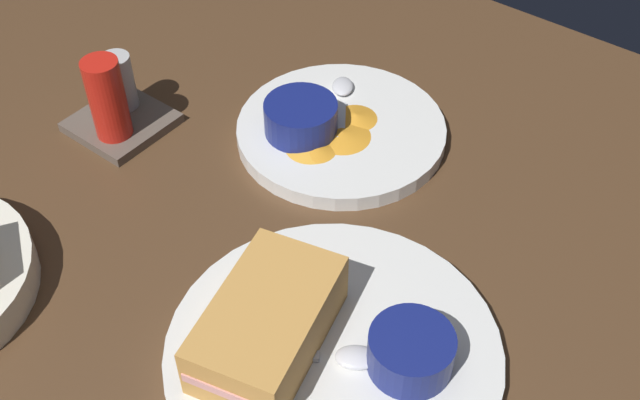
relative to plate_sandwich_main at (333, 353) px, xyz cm
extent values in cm
cube|color=#4C331E|center=(-0.63, 13.32, -2.30)|extent=(110.00, 110.00, 3.00)
cylinder|color=silver|center=(0.00, 0.00, 0.00)|extent=(25.94, 25.94, 1.60)
cube|color=#C68C42|center=(-2.63, 4.17, 3.20)|extent=(14.47, 10.57, 4.80)
cube|color=#DB938E|center=(-2.63, 4.17, 3.20)|extent=(14.57, 10.04, 0.80)
cylinder|color=navy|center=(2.30, -5.36, 2.42)|extent=(6.45, 6.45, 3.24)
cylinder|color=black|center=(2.30, -5.36, 3.64)|extent=(5.29, 5.29, 0.60)
cube|color=silver|center=(-2.95, 2.52, 1.05)|extent=(3.72, 5.02, 0.40)
ellipsoid|color=silver|center=(0.10, -2.05, 1.20)|extent=(3.61, 3.88, 0.80)
cylinder|color=silver|center=(21.55, 15.40, 0.00)|extent=(21.02, 21.02, 1.60)
cylinder|color=navy|center=(18.40, 18.02, 2.45)|extent=(7.23, 7.23, 3.29)
cylinder|color=olive|center=(18.40, 18.02, 3.69)|extent=(5.93, 5.93, 0.60)
cube|color=silver|center=(21.88, 15.63, 1.05)|extent=(4.94, 3.84, 0.40)
ellipsoid|color=silver|center=(26.36, 18.82, 1.20)|extent=(3.88, 3.65, 0.80)
cone|color=orange|center=(17.03, 15.11, 1.10)|extent=(5.77, 5.77, 0.60)
cone|color=orange|center=(23.30, 14.89, 1.10)|extent=(5.70, 5.70, 0.60)
cone|color=orange|center=(19.80, 20.47, 1.10)|extent=(4.22, 4.22, 0.60)
cone|color=gold|center=(17.06, 15.74, 1.10)|extent=(6.21, 6.21, 0.60)
cone|color=orange|center=(20.25, 14.31, 1.10)|extent=(8.00, 8.00, 0.60)
cube|color=brown|center=(9.10, 34.21, -0.30)|extent=(9.00, 9.00, 1.00)
cylinder|color=red|center=(7.30, 33.01, 4.45)|extent=(3.60, 3.60, 8.50)
cylinder|color=#B2B2B2|center=(10.90, 35.61, 3.20)|extent=(3.00, 3.00, 6.00)
camera|label=1|loc=(-27.56, -20.17, 50.84)|focal=43.93mm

